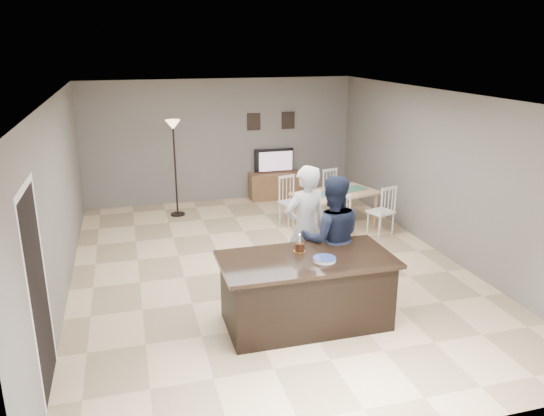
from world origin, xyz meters
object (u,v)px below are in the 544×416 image
object	(u,v)px
man	(332,239)
floor_lamp	(174,142)
television	(275,161)
plate_stack	(325,259)
woman	(305,228)
dining_table	(335,199)
kitchen_island	(306,290)
birthday_cake	(300,247)
tv_console	(276,186)

from	to	relation	value
man	floor_lamp	distance (m)	4.72
television	plate_stack	world-z (taller)	television
woman	man	distance (m)	0.49
plate_stack	dining_table	xyz separation A→B (m)	(1.53, 3.39, -0.32)
kitchen_island	birthday_cake	size ratio (longest dim) A/B	8.98
woman	plate_stack	bearing A→B (deg)	69.13
tv_console	dining_table	size ratio (longest dim) A/B	0.57
television	man	distance (m)	5.13
kitchen_island	man	size ratio (longest dim) A/B	1.21
dining_table	plate_stack	bearing A→B (deg)	-130.72
birthday_cake	plate_stack	distance (m)	0.43
television	woman	world-z (taller)	woman
television	floor_lamp	bearing A→B (deg)	17.21
tv_console	plate_stack	distance (m)	5.85
birthday_cake	television	bearing A→B (deg)	77.30
birthday_cake	plate_stack	size ratio (longest dim) A/B	0.85
birthday_cake	plate_stack	xyz separation A→B (m)	(0.19, -0.38, -0.03)
tv_console	floor_lamp	xyz separation A→B (m)	(-2.31, -0.64, 1.23)
tv_console	birthday_cake	size ratio (longest dim) A/B	5.01
kitchen_island	dining_table	world-z (taller)	dining_table
birthday_cake	floor_lamp	world-z (taller)	floor_lamp
television	birthday_cake	distance (m)	5.56
woman	dining_table	world-z (taller)	woman
woman	floor_lamp	distance (m)	4.23
birthday_cake	man	bearing A→B (deg)	30.00
kitchen_island	dining_table	distance (m)	3.66
television	birthday_cake	world-z (taller)	birthday_cake
kitchen_island	woman	size ratio (longest dim) A/B	1.18
television	plate_stack	size ratio (longest dim) A/B	3.25
tv_console	television	world-z (taller)	television
floor_lamp	kitchen_island	bearing A→B (deg)	-77.33
television	dining_table	bearing A→B (deg)	101.85
tv_console	woman	xyz separation A→B (m)	(-0.88, -4.58, 0.61)
television	woman	xyz separation A→B (m)	(-0.88, -4.65, 0.05)
woman	birthday_cake	world-z (taller)	woman
tv_console	floor_lamp	distance (m)	2.69
television	floor_lamp	xyz separation A→B (m)	(-2.31, -0.71, 0.67)
man	dining_table	bearing A→B (deg)	-101.51
kitchen_island	woman	world-z (taller)	woman
kitchen_island	birthday_cake	bearing A→B (deg)	95.34
birthday_cake	dining_table	distance (m)	3.49
plate_stack	tv_console	bearing A→B (deg)	79.83
kitchen_island	floor_lamp	bearing A→B (deg)	102.67
woman	tv_console	bearing A→B (deg)	-114.34
floor_lamp	dining_table	bearing A→B (deg)	-31.00
kitchen_island	floor_lamp	size ratio (longest dim) A/B	1.09
plate_stack	floor_lamp	world-z (taller)	floor_lamp
tv_console	woman	bearing A→B (deg)	-100.86
man	floor_lamp	bearing A→B (deg)	-57.50
plate_stack	birthday_cake	bearing A→B (deg)	117.03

